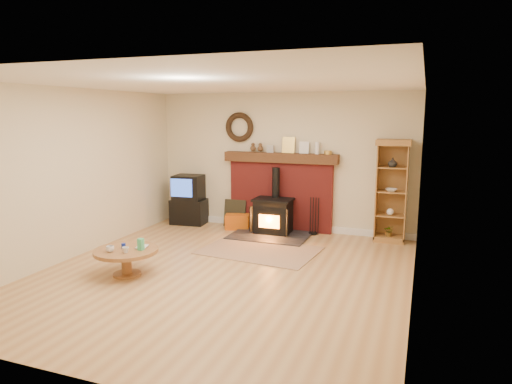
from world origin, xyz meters
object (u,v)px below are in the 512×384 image
at_px(tv_unit, 189,201).
at_px(curio_cabinet, 392,191).
at_px(wood_stove, 273,217).
at_px(coffee_table, 126,254).

height_order(tv_unit, curio_cabinet, curio_cabinet).
relative_size(wood_stove, coffee_table, 1.60).
distance_m(wood_stove, tv_unit, 1.87).
distance_m(wood_stove, coffee_table, 3.02).
relative_size(wood_stove, curio_cabinet, 0.79).
bearing_deg(curio_cabinet, wood_stove, -172.17).
relative_size(wood_stove, tv_unit, 1.41).
height_order(wood_stove, coffee_table, wood_stove).
xyz_separation_m(tv_unit, coffee_table, (0.65, -2.98, -0.17)).
xyz_separation_m(wood_stove, tv_unit, (-1.85, 0.20, 0.16)).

